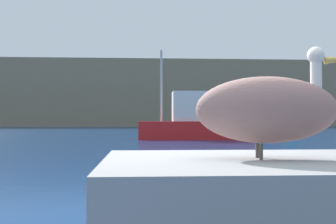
{
  "coord_description": "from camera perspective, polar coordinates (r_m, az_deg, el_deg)",
  "views": [
    {
      "loc": [
        -0.57,
        -4.04,
        1.04
      ],
      "look_at": [
        0.71,
        15.79,
        1.39
      ],
      "focal_mm": 45.75,
      "sensor_mm": 36.0,
      "label": 1
    }
  ],
  "objects": [
    {
      "name": "fishing_boat_red",
      "position": [
        22.88,
        3.53,
        -1.37
      ],
      "size": [
        6.02,
        2.08,
        4.74
      ],
      "rotation": [
        0.0,
        0.0,
        3.13
      ],
      "color": "red",
      "rests_on": "ground"
    },
    {
      "name": "hillside_backdrop",
      "position": [
        69.46,
        -3.2,
        2.24
      ],
      "size": [
        140.0,
        14.59,
        9.98
      ],
      "primitive_type": "cube",
      "color": "#7F755B",
      "rests_on": "ground"
    },
    {
      "name": "fishing_boat_teal",
      "position": [
        40.84,
        12.53,
        -1.09
      ],
      "size": [
        6.53,
        3.24,
        4.19
      ],
      "rotation": [
        0.0,
        0.0,
        -0.19
      ],
      "color": "teal",
      "rests_on": "ground"
    },
    {
      "name": "pier_dock",
      "position": [
        3.59,
        12.99,
        -11.82
      ],
      "size": [
        2.61,
        2.04,
        0.72
      ],
      "primitive_type": "cube",
      "color": "#989898",
      "rests_on": "ground"
    },
    {
      "name": "pelican",
      "position": [
        3.53,
        13.07,
        0.39
      ],
      "size": [
        1.37,
        0.65,
        0.9
      ],
      "rotation": [
        0.0,
        0.0,
        -0.11
      ],
      "color": "#946C66",
      "rests_on": "pier_dock"
    }
  ]
}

